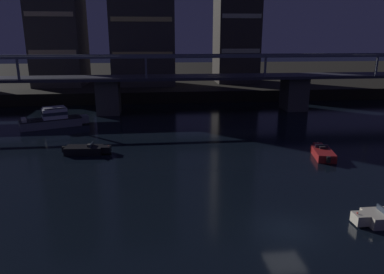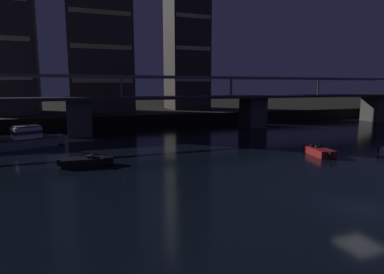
# 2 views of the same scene
# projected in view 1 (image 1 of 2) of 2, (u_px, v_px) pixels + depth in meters

# --- Properties ---
(ground_plane) EXTENTS (400.00, 400.00, 0.00)m
(ground_plane) POSITION_uv_depth(u_px,v_px,m) (287.00, 230.00, 23.62)
(ground_plane) COLOR black
(far_riverbank) EXTENTS (240.00, 80.00, 2.20)m
(far_riverbank) POSITION_uv_depth(u_px,v_px,m) (181.00, 76.00, 106.75)
(far_riverbank) COLOR black
(far_riverbank) RESTS_ON ground
(river_bridge) EXTENTS (100.10, 6.40, 9.38)m
(river_bridge) POSITION_uv_depth(u_px,v_px,m) (204.00, 86.00, 59.91)
(river_bridge) COLOR #4C4944
(river_bridge) RESTS_ON ground
(tower_west_tall) EXTENTS (12.98, 8.41, 33.86)m
(tower_west_tall) POSITION_uv_depth(u_px,v_px,m) (141.00, 2.00, 73.31)
(tower_west_tall) COLOR #423D38
(tower_west_tall) RESTS_ON far_riverbank
(cabin_cruiser_near_left) EXTENTS (9.25, 5.49, 2.79)m
(cabin_cruiser_near_left) POSITION_uv_depth(u_px,v_px,m) (53.00, 119.00, 50.46)
(cabin_cruiser_near_left) COLOR gray
(cabin_cruiser_near_left) RESTS_ON ground
(speedboat_near_center) EXTENTS (2.60, 5.21, 1.16)m
(speedboat_near_center) POSITION_uv_depth(u_px,v_px,m) (323.00, 153.00, 37.89)
(speedboat_near_center) COLOR maroon
(speedboat_near_center) RESTS_ON ground
(speedboat_mid_center) EXTENTS (5.23, 2.08, 1.16)m
(speedboat_mid_center) POSITION_uv_depth(u_px,v_px,m) (86.00, 150.00, 38.97)
(speedboat_mid_center) COLOR black
(speedboat_mid_center) RESTS_ON ground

